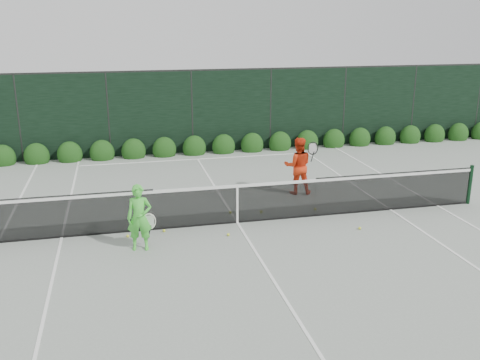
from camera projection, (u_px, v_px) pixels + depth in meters
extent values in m
plane|color=gray|center=(237.00, 223.00, 13.07)|extent=(80.00, 80.00, 0.00)
cylinder|color=#10321A|center=(470.00, 184.00, 14.31)|extent=(0.10, 0.10, 1.07)
cube|color=black|center=(56.00, 217.00, 12.02)|extent=(4.40, 0.01, 1.02)
cube|color=black|center=(237.00, 204.00, 12.94)|extent=(4.00, 0.01, 0.96)
cube|color=black|center=(395.00, 191.00, 13.84)|extent=(4.40, 0.01, 1.02)
cube|color=white|center=(237.00, 186.00, 12.80)|extent=(12.80, 0.03, 0.07)
cube|color=black|center=(237.00, 222.00, 13.07)|extent=(12.80, 0.02, 0.04)
cube|color=white|center=(237.00, 205.00, 12.94)|extent=(0.05, 0.03, 0.91)
imported|color=#48D23D|center=(139.00, 218.00, 11.38)|extent=(0.57, 0.41, 1.45)
torus|color=white|center=(149.00, 222.00, 11.56)|extent=(0.30, 0.03, 0.30)
cylinder|color=black|center=(150.00, 232.00, 11.62)|extent=(0.10, 0.03, 0.30)
imported|color=red|center=(298.00, 166.00, 15.08)|extent=(0.90, 0.76, 1.63)
torus|color=black|center=(313.00, 148.00, 14.82)|extent=(0.30, 0.05, 0.30)
cylinder|color=black|center=(313.00, 157.00, 14.88)|extent=(0.10, 0.03, 0.30)
cube|color=white|center=(437.00, 206.00, 14.26)|extent=(0.06, 23.77, 0.01)
cube|color=white|center=(62.00, 238.00, 12.18)|extent=(0.06, 23.77, 0.01)
cube|color=white|center=(391.00, 210.00, 13.97)|extent=(0.06, 23.77, 0.01)
cube|color=white|center=(179.00, 130.00, 24.16)|extent=(11.03, 0.06, 0.01)
cube|color=white|center=(198.00, 159.00, 19.04)|extent=(8.23, 0.06, 0.01)
cube|color=white|center=(237.00, 223.00, 13.07)|extent=(0.06, 12.80, 0.01)
cube|color=black|center=(192.00, 112.00, 19.64)|extent=(32.00, 0.06, 3.00)
cube|color=#262826|center=(191.00, 70.00, 19.20)|extent=(32.00, 0.06, 0.06)
cylinder|color=#262826|center=(19.00, 119.00, 18.34)|extent=(0.08, 0.08, 3.00)
cylinder|color=#262826|center=(108.00, 116.00, 18.99)|extent=(0.08, 0.08, 3.00)
cylinder|color=#262826|center=(192.00, 112.00, 19.64)|extent=(0.08, 0.08, 3.00)
cylinder|color=#262826|center=(270.00, 109.00, 20.29)|extent=(0.08, 0.08, 3.00)
cylinder|color=#262826|center=(344.00, 107.00, 20.94)|extent=(0.08, 0.08, 3.00)
cylinder|color=#262826|center=(413.00, 104.00, 21.59)|extent=(0.08, 0.08, 3.00)
cylinder|color=#262826|center=(478.00, 102.00, 22.25)|extent=(0.08, 0.08, 3.00)
ellipsoid|color=#13350E|center=(3.00, 158.00, 18.24)|extent=(0.86, 0.65, 0.94)
ellipsoid|color=#13350E|center=(37.00, 156.00, 18.48)|extent=(0.86, 0.65, 0.94)
ellipsoid|color=#13350E|center=(70.00, 155.00, 18.72)|extent=(0.86, 0.65, 0.94)
ellipsoid|color=#13350E|center=(102.00, 153.00, 18.96)|extent=(0.86, 0.65, 0.94)
ellipsoid|color=#13350E|center=(134.00, 151.00, 19.20)|extent=(0.86, 0.65, 0.94)
ellipsoid|color=#13350E|center=(164.00, 150.00, 19.44)|extent=(0.86, 0.65, 0.94)
ellipsoid|color=#13350E|center=(194.00, 148.00, 19.68)|extent=(0.86, 0.65, 0.94)
ellipsoid|color=#13350E|center=(224.00, 147.00, 19.92)|extent=(0.86, 0.65, 0.94)
ellipsoid|color=#13350E|center=(252.00, 145.00, 20.15)|extent=(0.86, 0.65, 0.94)
ellipsoid|color=#13350E|center=(280.00, 144.00, 20.39)|extent=(0.86, 0.65, 0.94)
ellipsoid|color=#13350E|center=(307.00, 142.00, 20.63)|extent=(0.86, 0.65, 0.94)
ellipsoid|color=#13350E|center=(334.00, 141.00, 20.87)|extent=(0.86, 0.65, 0.94)
ellipsoid|color=#13350E|center=(360.00, 139.00, 21.11)|extent=(0.86, 0.65, 0.94)
ellipsoid|color=#13350E|center=(385.00, 138.00, 21.35)|extent=(0.86, 0.65, 0.94)
ellipsoid|color=#13350E|center=(410.00, 137.00, 21.59)|extent=(0.86, 0.65, 0.94)
ellipsoid|color=#13350E|center=(434.00, 135.00, 21.83)|extent=(0.86, 0.65, 0.94)
ellipsoid|color=#13350E|center=(458.00, 134.00, 22.07)|extent=(0.86, 0.65, 0.94)
sphere|color=yellow|center=(261.00, 212.00, 13.74)|extent=(0.07, 0.07, 0.07)
sphere|color=yellow|center=(228.00, 234.00, 12.28)|extent=(0.07, 0.07, 0.07)
sphere|color=yellow|center=(164.00, 231.00, 12.50)|extent=(0.07, 0.07, 0.07)
sphere|color=yellow|center=(360.00, 228.00, 12.65)|extent=(0.07, 0.07, 0.07)
sphere|color=yellow|center=(128.00, 236.00, 12.19)|extent=(0.07, 0.07, 0.07)
sphere|color=yellow|center=(315.00, 209.00, 13.93)|extent=(0.07, 0.07, 0.07)
sphere|color=yellow|center=(230.00, 212.00, 13.70)|extent=(0.07, 0.07, 0.07)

